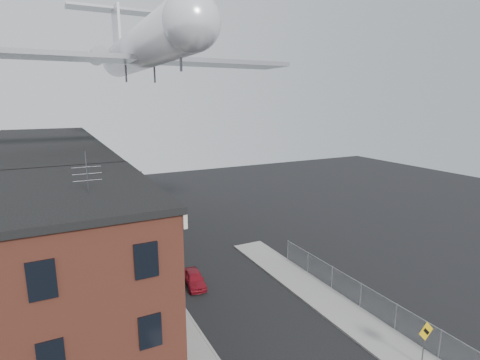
# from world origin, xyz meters

# --- Properties ---
(sidewalk_left) EXTENTS (3.00, 62.00, 0.12)m
(sidewalk_left) POSITION_xyz_m (-5.50, 24.00, 0.06)
(sidewalk_left) COLOR gray
(sidewalk_left) RESTS_ON ground
(sidewalk_right) EXTENTS (3.00, 26.00, 0.12)m
(sidewalk_right) POSITION_xyz_m (5.50, 6.00, 0.06)
(sidewalk_right) COLOR gray
(sidewalk_right) RESTS_ON ground
(curb_left) EXTENTS (0.15, 62.00, 0.14)m
(curb_left) POSITION_xyz_m (-4.05, 24.00, 0.07)
(curb_left) COLOR gray
(curb_left) RESTS_ON ground
(curb_right) EXTENTS (0.15, 26.00, 0.14)m
(curb_right) POSITION_xyz_m (4.05, 6.00, 0.07)
(curb_right) COLOR gray
(curb_right) RESTS_ON ground
(corner_building) EXTENTS (10.31, 12.30, 12.15)m
(corner_building) POSITION_xyz_m (-12.00, 7.00, 5.16)
(corner_building) COLOR #361611
(corner_building) RESTS_ON ground
(row_house_a) EXTENTS (11.98, 7.00, 10.30)m
(row_house_a) POSITION_xyz_m (-11.96, 16.50, 5.13)
(row_house_a) COLOR slate
(row_house_a) RESTS_ON ground
(row_house_b) EXTENTS (11.98, 7.00, 10.30)m
(row_house_b) POSITION_xyz_m (-11.96, 23.50, 5.13)
(row_house_b) COLOR gray
(row_house_b) RESTS_ON ground
(row_house_c) EXTENTS (11.98, 7.00, 10.30)m
(row_house_c) POSITION_xyz_m (-11.96, 30.50, 5.13)
(row_house_c) COLOR slate
(row_house_c) RESTS_ON ground
(row_house_d) EXTENTS (11.98, 7.00, 10.30)m
(row_house_d) POSITION_xyz_m (-11.96, 37.50, 5.13)
(row_house_d) COLOR gray
(row_house_d) RESTS_ON ground
(row_house_e) EXTENTS (11.98, 7.00, 10.30)m
(row_house_e) POSITION_xyz_m (-11.96, 44.50, 5.13)
(row_house_e) COLOR slate
(row_house_e) RESTS_ON ground
(chainlink_fence) EXTENTS (0.06, 18.06, 1.90)m
(chainlink_fence) POSITION_xyz_m (7.00, 5.00, 1.00)
(chainlink_fence) COLOR gray
(chainlink_fence) RESTS_ON ground
(warning_sign) EXTENTS (1.10, 0.11, 2.80)m
(warning_sign) POSITION_xyz_m (5.60, -1.03, 1.88)
(warning_sign) COLOR #515156
(warning_sign) RESTS_ON ground
(utility_pole) EXTENTS (1.80, 0.26, 9.00)m
(utility_pole) POSITION_xyz_m (-5.60, 18.00, 4.67)
(utility_pole) COLOR black
(utility_pole) RESTS_ON ground
(street_tree) EXTENTS (3.22, 3.20, 5.20)m
(street_tree) POSITION_xyz_m (-5.27, 27.92, 3.45)
(street_tree) COLOR black
(street_tree) RESTS_ON ground
(car_near) EXTENTS (1.85, 3.61, 1.18)m
(car_near) POSITION_xyz_m (-2.22, 13.32, 0.59)
(car_near) COLOR maroon
(car_near) RESTS_ON ground
(car_mid) EXTENTS (1.29, 3.65, 1.20)m
(car_mid) POSITION_xyz_m (-3.60, 22.42, 0.60)
(car_mid) COLOR black
(car_mid) RESTS_ON ground
(car_far) EXTENTS (1.82, 3.85, 1.09)m
(car_far) POSITION_xyz_m (-1.80, 29.16, 0.54)
(car_far) COLOR gray
(car_far) RESTS_ON ground
(airplane) EXTENTS (24.95, 28.48, 8.31)m
(airplane) POSITION_xyz_m (-3.63, 21.58, 18.57)
(airplane) COLOR silver
(airplane) RESTS_ON ground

